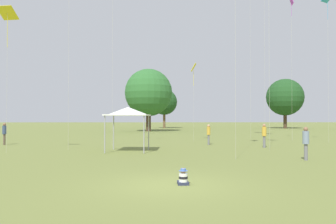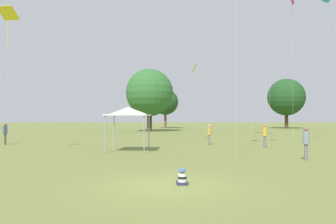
{
  "view_description": "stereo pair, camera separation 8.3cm",
  "coord_description": "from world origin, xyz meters",
  "px_view_note": "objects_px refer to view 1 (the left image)",
  "views": [
    {
      "loc": [
        -0.32,
        -10.7,
        2.2
      ],
      "look_at": [
        0.14,
        7.09,
        2.52
      ],
      "focal_mm": 35.0,
      "sensor_mm": 36.0,
      "label": 1
    },
    {
      "loc": [
        -0.24,
        -10.7,
        2.2
      ],
      "look_at": [
        0.14,
        7.09,
        2.52
      ],
      "focal_mm": 35.0,
      "sensor_mm": 36.0,
      "label": 2
    }
  ],
  "objects_px": {
    "seated_toddler": "(183,178)",
    "kite_7": "(291,8)",
    "kite_8": "(194,70)",
    "person_standing_2": "(264,133)",
    "person_standing_3": "(306,140)",
    "person_standing_0": "(4,132)",
    "person_standing_1": "(209,132)",
    "kite_9": "(328,3)",
    "canopy_tent": "(128,112)",
    "distant_tree_0": "(164,102)",
    "distant_tree_1": "(285,97)",
    "distant_tree_2": "(149,93)",
    "kite_2": "(8,17)"
  },
  "relations": [
    {
      "from": "canopy_tent",
      "to": "kite_2",
      "type": "relative_size",
      "value": 0.32
    },
    {
      "from": "person_standing_3",
      "to": "distant_tree_0",
      "type": "relative_size",
      "value": 0.21
    },
    {
      "from": "distant_tree_2",
      "to": "kite_9",
      "type": "bearing_deg",
      "value": -57.39
    },
    {
      "from": "person_standing_3",
      "to": "canopy_tent",
      "type": "distance_m",
      "value": 10.9
    },
    {
      "from": "kite_9",
      "to": "distant_tree_1",
      "type": "bearing_deg",
      "value": -92.34
    },
    {
      "from": "person_standing_2",
      "to": "distant_tree_2",
      "type": "xyz_separation_m",
      "value": [
        -9.55,
        29.4,
        5.25
      ]
    },
    {
      "from": "person_standing_0",
      "to": "person_standing_3",
      "type": "height_order",
      "value": "person_standing_0"
    },
    {
      "from": "distant_tree_1",
      "to": "person_standing_2",
      "type": "bearing_deg",
      "value": -112.99
    },
    {
      "from": "seated_toddler",
      "to": "person_standing_3",
      "type": "height_order",
      "value": "person_standing_3"
    },
    {
      "from": "person_standing_0",
      "to": "kite_2",
      "type": "bearing_deg",
      "value": 8.22
    },
    {
      "from": "distant_tree_0",
      "to": "distant_tree_2",
      "type": "relative_size",
      "value": 0.82
    },
    {
      "from": "kite_2",
      "to": "kite_7",
      "type": "xyz_separation_m",
      "value": [
        22.07,
        9.69,
        4.05
      ]
    },
    {
      "from": "canopy_tent",
      "to": "distant_tree_0",
      "type": "height_order",
      "value": "distant_tree_0"
    },
    {
      "from": "person_standing_2",
      "to": "distant_tree_0",
      "type": "relative_size",
      "value": 0.21
    },
    {
      "from": "person_standing_1",
      "to": "person_standing_2",
      "type": "bearing_deg",
      "value": -80.05
    },
    {
      "from": "canopy_tent",
      "to": "distant_tree_0",
      "type": "relative_size",
      "value": 0.35
    },
    {
      "from": "kite_2",
      "to": "distant_tree_1",
      "type": "relative_size",
      "value": 0.89
    },
    {
      "from": "kite_9",
      "to": "distant_tree_0",
      "type": "xyz_separation_m",
      "value": [
        -13.57,
        42.2,
        -6.54
      ]
    },
    {
      "from": "distant_tree_1",
      "to": "distant_tree_2",
      "type": "xyz_separation_m",
      "value": [
        -27.91,
        -13.9,
        -0.17
      ]
    },
    {
      "from": "person_standing_1",
      "to": "person_standing_2",
      "type": "height_order",
      "value": "person_standing_2"
    },
    {
      "from": "kite_7",
      "to": "canopy_tent",
      "type": "bearing_deg",
      "value": 176.8
    },
    {
      "from": "kite_9",
      "to": "canopy_tent",
      "type": "bearing_deg",
      "value": 34.45
    },
    {
      "from": "seated_toddler",
      "to": "kite_8",
      "type": "bearing_deg",
      "value": 80.78
    },
    {
      "from": "person_standing_3",
      "to": "distant_tree_2",
      "type": "xyz_separation_m",
      "value": [
        -9.39,
        36.63,
        5.27
      ]
    },
    {
      "from": "person_standing_3",
      "to": "person_standing_0",
      "type": "bearing_deg",
      "value": -151.12
    },
    {
      "from": "person_standing_1",
      "to": "person_standing_0",
      "type": "bearing_deg",
      "value": 134.23
    },
    {
      "from": "canopy_tent",
      "to": "distant_tree_2",
      "type": "height_order",
      "value": "distant_tree_2"
    },
    {
      "from": "person_standing_1",
      "to": "kite_2",
      "type": "bearing_deg",
      "value": 158.71
    },
    {
      "from": "person_standing_1",
      "to": "kite_9",
      "type": "height_order",
      "value": "kite_9"
    },
    {
      "from": "canopy_tent",
      "to": "kite_2",
      "type": "distance_m",
      "value": 9.64
    },
    {
      "from": "person_standing_0",
      "to": "person_standing_1",
      "type": "height_order",
      "value": "person_standing_0"
    },
    {
      "from": "person_standing_2",
      "to": "person_standing_3",
      "type": "xyz_separation_m",
      "value": [
        -0.16,
        -7.23,
        -0.01
      ]
    },
    {
      "from": "person_standing_0",
      "to": "person_standing_2",
      "type": "bearing_deg",
      "value": 63.85
    },
    {
      "from": "kite_9",
      "to": "distant_tree_2",
      "type": "bearing_deg",
      "value": -43.45
    },
    {
      "from": "distant_tree_0",
      "to": "person_standing_2",
      "type": "bearing_deg",
      "value": -81.66
    },
    {
      "from": "kite_9",
      "to": "distant_tree_2",
      "type": "relative_size",
      "value": 1.27
    },
    {
      "from": "distant_tree_0",
      "to": "distant_tree_1",
      "type": "relative_size",
      "value": 0.81
    },
    {
      "from": "kite_8",
      "to": "distant_tree_1",
      "type": "distance_m",
      "value": 43.18
    },
    {
      "from": "person_standing_2",
      "to": "kite_8",
      "type": "distance_m",
      "value": 9.88
    },
    {
      "from": "kite_2",
      "to": "kite_7",
      "type": "bearing_deg",
      "value": -101.38
    },
    {
      "from": "seated_toddler",
      "to": "kite_8",
      "type": "distance_m",
      "value": 21.1
    },
    {
      "from": "seated_toddler",
      "to": "person_standing_0",
      "type": "bearing_deg",
      "value": 127.37
    },
    {
      "from": "seated_toddler",
      "to": "person_standing_1",
      "type": "xyz_separation_m",
      "value": [
        3.23,
        15.87,
        0.79
      ]
    },
    {
      "from": "person_standing_0",
      "to": "distant_tree_1",
      "type": "xyz_separation_m",
      "value": [
        38.74,
        40.33,
        5.4
      ]
    },
    {
      "from": "person_standing_0",
      "to": "kite_7",
      "type": "bearing_deg",
      "value": 80.06
    },
    {
      "from": "seated_toddler",
      "to": "kite_7",
      "type": "distance_m",
      "value": 26.05
    },
    {
      "from": "person_standing_2",
      "to": "distant_tree_0",
      "type": "distance_m",
      "value": 46.71
    },
    {
      "from": "person_standing_1",
      "to": "distant_tree_0",
      "type": "distance_m",
      "value": 43.7
    },
    {
      "from": "person_standing_2",
      "to": "distant_tree_0",
      "type": "xyz_separation_m",
      "value": [
        -6.74,
        46.0,
        4.52
      ]
    },
    {
      "from": "person_standing_1",
      "to": "person_standing_2",
      "type": "xyz_separation_m",
      "value": [
        3.73,
        -2.65,
        0.04
      ]
    }
  ]
}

